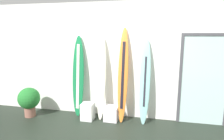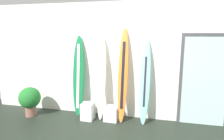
# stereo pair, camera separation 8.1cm
# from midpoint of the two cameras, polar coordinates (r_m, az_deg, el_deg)

# --- Properties ---
(wall_back) EXTENTS (7.20, 0.20, 2.80)m
(wall_back) POSITION_cam_midpoint_polar(r_m,az_deg,el_deg) (4.81, 2.53, 2.74)
(wall_back) COLOR silver
(wall_back) RESTS_ON ground
(surfboard_emerald) EXTENTS (0.31, 0.29, 2.01)m
(surfboard_emerald) POSITION_cam_midpoint_polar(r_m,az_deg,el_deg) (4.92, -10.30, -2.04)
(surfboard_emerald) COLOR #17703E
(surfboard_emerald) RESTS_ON ground
(surfboard_ivory) EXTENTS (0.22, 0.36, 2.00)m
(surfboard_ivory) POSITION_cam_midpoint_polar(r_m,az_deg,el_deg) (4.67, -3.63, -2.46)
(surfboard_ivory) COLOR white
(surfboard_ivory) RESTS_ON ground
(surfboard_sunset) EXTENTS (0.25, 0.41, 2.21)m
(surfboard_sunset) POSITION_cam_midpoint_polar(r_m,az_deg,el_deg) (4.53, 2.69, -1.74)
(surfboard_sunset) COLOR orange
(surfboard_sunset) RESTS_ON ground
(surfboard_seafoam) EXTENTS (0.26, 0.39, 1.96)m
(surfboard_seafoam) POSITION_cam_midpoint_polar(r_m,az_deg,el_deg) (4.51, 9.09, -3.57)
(surfboard_seafoam) COLOR #84BEB8
(surfboard_seafoam) RESTS_ON ground
(display_block_left) EXTENTS (0.29, 0.29, 0.41)m
(display_block_left) POSITION_cam_midpoint_polar(r_m,az_deg,el_deg) (4.86, -7.59, -11.91)
(display_block_left) COLOR white
(display_block_left) RESTS_ON ground
(display_block_center) EXTENTS (0.33, 0.33, 0.34)m
(display_block_center) POSITION_cam_midpoint_polar(r_m,az_deg,el_deg) (4.80, -0.69, -12.54)
(display_block_center) COLOR silver
(display_block_center) RESTS_ON ground
(glass_door) EXTENTS (1.07, 0.06, 2.07)m
(glass_door) POSITION_cam_midpoint_polar(r_m,az_deg,el_deg) (4.80, 24.79, -2.30)
(glass_door) COLOR silver
(glass_door) RESTS_ON ground
(potted_plant) EXTENTS (0.53, 0.53, 0.74)m
(potted_plant) POSITION_cam_midpoint_polar(r_m,az_deg,el_deg) (5.35, -23.47, -7.93)
(potted_plant) COLOR #8C5C4C
(potted_plant) RESTS_ON ground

